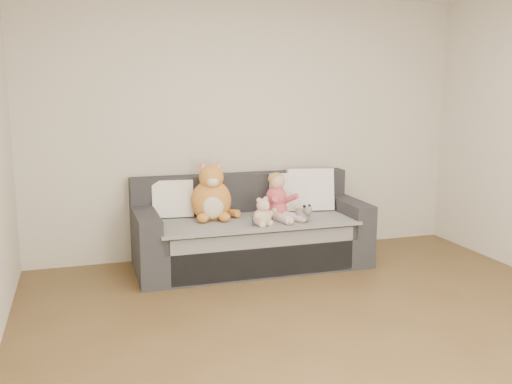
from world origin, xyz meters
TOP-DOWN VIEW (x-y plane):
  - room_shell at (0.00, 0.42)m, footprint 5.00×5.00m
  - sofa at (-0.13, 2.06)m, footprint 2.20×0.94m
  - cushion_left at (-0.84, 2.28)m, footprint 0.40×0.21m
  - cushion_right_back at (0.33, 2.21)m, footprint 0.45×0.27m
  - cushion_right_front at (0.54, 2.18)m, footprint 0.49×0.29m
  - toddler at (0.10, 1.92)m, footprint 0.31×0.45m
  - plush_cat at (-0.51, 2.08)m, footprint 0.46×0.39m
  - teddy_bear at (-0.13, 1.67)m, footprint 0.20×0.17m
  - plush_cow at (0.28, 1.73)m, footprint 0.14×0.22m
  - sippy_cup at (-0.18, 1.74)m, footprint 0.10×0.07m

SIDE VIEW (x-z plane):
  - sofa at x=-0.13m, z-range -0.12..0.73m
  - sippy_cup at x=-0.18m, z-range 0.48..0.58m
  - plush_cow at x=0.28m, z-range 0.46..0.63m
  - teddy_bear at x=-0.13m, z-range 0.45..0.72m
  - cushion_left at x=-0.84m, z-range 0.47..0.83m
  - toddler at x=0.10m, z-range 0.44..0.88m
  - cushion_right_back at x=0.33m, z-range 0.47..0.86m
  - cushion_right_front at x=0.54m, z-range 0.47..0.90m
  - plush_cat at x=-0.51m, z-range 0.39..0.98m
  - room_shell at x=0.00m, z-range -1.20..3.80m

